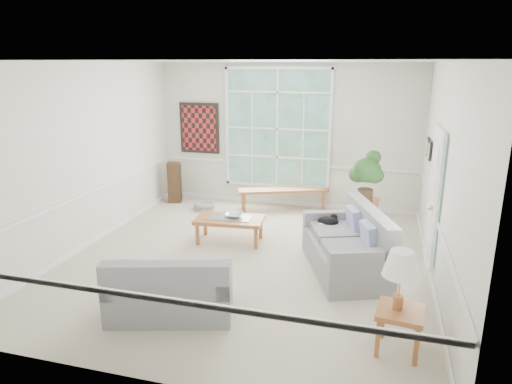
{
  "coord_description": "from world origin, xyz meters",
  "views": [
    {
      "loc": [
        1.91,
        -6.35,
        2.98
      ],
      "look_at": [
        0.1,
        0.2,
        1.05
      ],
      "focal_mm": 32.0,
      "sensor_mm": 36.0,
      "label": 1
    }
  ],
  "objects_px": {
    "loveseat_right": "(345,241)",
    "end_table": "(362,215)",
    "loveseat_front": "(170,284)",
    "side_table": "(399,330)",
    "coffee_table": "(230,230)"
  },
  "relations": [
    {
      "from": "loveseat_front",
      "to": "coffee_table",
      "type": "distance_m",
      "value": 2.43
    },
    {
      "from": "loveseat_front",
      "to": "side_table",
      "type": "height_order",
      "value": "loveseat_front"
    },
    {
      "from": "end_table",
      "to": "side_table",
      "type": "bearing_deg",
      "value": -81.21
    },
    {
      "from": "loveseat_front",
      "to": "coffee_table",
      "type": "relative_size",
      "value": 1.28
    },
    {
      "from": "coffee_table",
      "to": "end_table",
      "type": "height_order",
      "value": "end_table"
    },
    {
      "from": "loveseat_right",
      "to": "end_table",
      "type": "distance_m",
      "value": 1.86
    },
    {
      "from": "loveseat_front",
      "to": "end_table",
      "type": "xyz_separation_m",
      "value": [
        2.1,
        3.63,
        -0.12
      ]
    },
    {
      "from": "side_table",
      "to": "loveseat_right",
      "type": "bearing_deg",
      "value": 111.63
    },
    {
      "from": "coffee_table",
      "to": "side_table",
      "type": "distance_m",
      "value": 3.68
    },
    {
      "from": "loveseat_right",
      "to": "end_table",
      "type": "xyz_separation_m",
      "value": [
        0.16,
        1.84,
        -0.19
      ]
    },
    {
      "from": "loveseat_right",
      "to": "end_table",
      "type": "height_order",
      "value": "loveseat_right"
    },
    {
      "from": "loveseat_front",
      "to": "side_table",
      "type": "distance_m",
      "value": 2.67
    },
    {
      "from": "loveseat_right",
      "to": "loveseat_front",
      "type": "distance_m",
      "value": 2.64
    },
    {
      "from": "coffee_table",
      "to": "loveseat_right",
      "type": "bearing_deg",
      "value": -23.03
    },
    {
      "from": "loveseat_right",
      "to": "side_table",
      "type": "bearing_deg",
      "value": -89.29
    }
  ]
}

